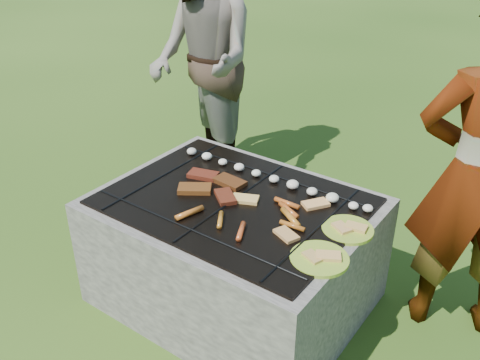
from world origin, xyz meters
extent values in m
plane|color=#224411|center=(0.00, 0.00, 0.00)|extent=(60.00, 60.00, 0.00)
cube|color=#A8A095|center=(0.00, 0.41, 0.30)|extent=(1.30, 0.18, 0.60)
cube|color=gray|center=(0.00, -0.41, 0.30)|extent=(1.30, 0.18, 0.60)
cube|color=#A39B90|center=(-0.56, 0.00, 0.30)|extent=(0.18, 0.64, 0.60)
cube|color=gray|center=(0.56, 0.00, 0.30)|extent=(0.18, 0.64, 0.60)
cube|color=black|center=(0.00, 0.00, 0.24)|extent=(0.94, 0.64, 0.48)
sphere|color=#FF5914|center=(0.00, 0.00, 0.46)|extent=(0.10, 0.10, 0.10)
cube|color=black|center=(0.00, 0.00, 0.61)|extent=(1.20, 0.90, 0.01)
cylinder|color=black|center=(-0.45, 0.00, 0.61)|extent=(0.01, 0.88, 0.01)
cylinder|color=black|center=(0.00, 0.00, 0.61)|extent=(0.01, 0.88, 0.01)
cylinder|color=black|center=(0.45, 0.00, 0.61)|extent=(0.01, 0.88, 0.01)
cylinder|color=black|center=(0.00, -0.32, 0.61)|extent=(1.18, 0.01, 0.01)
cylinder|color=black|center=(0.00, 0.32, 0.61)|extent=(1.18, 0.01, 0.01)
ellipsoid|color=beige|center=(-0.49, 0.26, 0.63)|extent=(0.06, 0.06, 0.04)
ellipsoid|color=white|center=(-0.38, 0.26, 0.63)|extent=(0.06, 0.06, 0.04)
ellipsoid|color=white|center=(-0.27, 0.26, 0.63)|extent=(0.05, 0.05, 0.03)
ellipsoid|color=white|center=(-0.16, 0.26, 0.63)|extent=(0.06, 0.06, 0.04)
ellipsoid|color=white|center=(-0.05, 0.26, 0.63)|extent=(0.05, 0.05, 0.04)
ellipsoid|color=beige|center=(0.06, 0.26, 0.63)|extent=(0.05, 0.05, 0.04)
ellipsoid|color=silver|center=(0.17, 0.26, 0.63)|extent=(0.06, 0.06, 0.04)
ellipsoid|color=beige|center=(0.28, 0.26, 0.63)|extent=(0.05, 0.05, 0.04)
ellipsoid|color=beige|center=(0.40, 0.26, 0.63)|extent=(0.06, 0.06, 0.04)
ellipsoid|color=#F0E0CB|center=(0.51, 0.26, 0.63)|extent=(0.05, 0.05, 0.03)
ellipsoid|color=#F0E0CB|center=(0.57, 0.28, 0.63)|extent=(0.05, 0.05, 0.03)
cube|color=maroon|center=(-0.27, 0.10, 0.62)|extent=(0.17, 0.12, 0.02)
cube|color=brown|center=(-0.11, 0.12, 0.62)|extent=(0.17, 0.11, 0.02)
cube|color=#9F531C|center=(-0.21, -0.04, 0.62)|extent=(0.19, 0.17, 0.02)
cube|color=maroon|center=(-0.04, -0.01, 0.62)|extent=(0.16, 0.15, 0.02)
cylinder|color=#C14C1F|center=(0.24, 0.11, 0.62)|extent=(0.13, 0.03, 0.02)
cylinder|color=orange|center=(0.28, 0.06, 0.62)|extent=(0.14, 0.08, 0.03)
cylinder|color=orange|center=(0.32, 0.01, 0.63)|extent=(0.14, 0.11, 0.03)
cylinder|color=orange|center=(0.36, -0.04, 0.62)|extent=(0.12, 0.03, 0.02)
cylinder|color=orange|center=(0.07, -0.19, 0.62)|extent=(0.09, 0.12, 0.02)
cylinder|color=#DB4E24|center=(0.20, -0.21, 0.62)|extent=(0.08, 0.13, 0.02)
cylinder|color=orange|center=(-0.08, -0.23, 0.63)|extent=(0.07, 0.15, 0.03)
cube|color=#EABE77|center=(0.05, 0.03, 0.62)|extent=(0.15, 0.12, 0.02)
cube|color=tan|center=(0.37, -0.11, 0.62)|extent=(0.13, 0.10, 0.02)
cube|color=#E9CF77|center=(0.35, 0.19, 0.62)|extent=(0.13, 0.14, 0.02)
cylinder|color=gold|center=(0.56, 0.09, 0.61)|extent=(0.26, 0.26, 0.01)
cube|color=#FBCB80|center=(0.54, 0.07, 0.62)|extent=(0.10, 0.09, 0.01)
cube|color=#D1BE6A|center=(0.59, 0.11, 0.62)|extent=(0.10, 0.07, 0.02)
cylinder|color=yellow|center=(0.56, -0.17, 0.61)|extent=(0.30, 0.30, 0.02)
cube|color=#D6C26D|center=(0.54, -0.19, 0.62)|extent=(0.10, 0.08, 0.01)
cube|color=#E9D677|center=(0.59, -0.15, 0.62)|extent=(0.12, 0.10, 0.02)
imported|color=gray|center=(-0.99, 0.97, 0.89)|extent=(1.09, 1.04, 1.78)
camera|label=1|loc=(1.33, -1.79, 1.95)|focal=40.00mm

